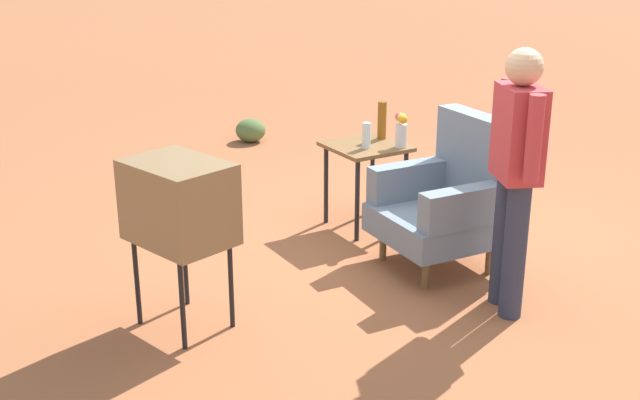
{
  "coord_description": "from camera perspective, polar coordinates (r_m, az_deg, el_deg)",
  "views": [
    {
      "loc": [
        4.2,
        -3.42,
        2.33
      ],
      "look_at": [
        0.13,
        -0.95,
        0.65
      ],
      "focal_mm": 44.94,
      "sensor_mm": 36.0,
      "label": 1
    }
  ],
  "objects": [
    {
      "name": "flower_vase",
      "position": [
        6.13,
        5.81,
        5.09
      ],
      "size": [
        0.15,
        0.1,
        0.27
      ],
      "color": "silver",
      "rests_on": "side_table"
    },
    {
      "name": "bottle_short_clear",
      "position": [
        6.09,
        3.32,
        4.6
      ],
      "size": [
        0.06,
        0.06,
        0.2
      ],
      "primitive_type": "cylinder",
      "color": "silver",
      "rests_on": "side_table"
    },
    {
      "name": "person_standing",
      "position": [
        4.89,
        13.78,
        2.35
      ],
      "size": [
        0.53,
        0.35,
        1.64
      ],
      "color": "#2D3347",
      "rests_on": "ground"
    },
    {
      "name": "shrub_mid",
      "position": [
        8.86,
        -4.97,
        4.96
      ],
      "size": [
        0.33,
        0.33,
        0.25
      ],
      "primitive_type": "ellipsoid",
      "color": "#516B38",
      "rests_on": "ground"
    },
    {
      "name": "side_table",
      "position": [
        6.25,
        3.27,
        3.04
      ],
      "size": [
        0.56,
        0.56,
        0.67
      ],
      "color": "black",
      "rests_on": "ground"
    },
    {
      "name": "ground_plane",
      "position": [
        5.89,
        7.32,
        -4.01
      ],
      "size": [
        60.0,
        60.0,
        0.0
      ],
      "primitive_type": "plane",
      "color": "#A05B38"
    },
    {
      "name": "armchair",
      "position": [
        5.62,
        9.23,
        0.17
      ],
      "size": [
        0.82,
        0.83,
        1.06
      ],
      "color": "brown",
      "rests_on": "ground"
    },
    {
      "name": "bottle_tall_amber",
      "position": [
        6.36,
        4.44,
        5.68
      ],
      "size": [
        0.07,
        0.07,
        0.3
      ],
      "primitive_type": "cylinder",
      "color": "brown",
      "rests_on": "side_table"
    },
    {
      "name": "tv_on_stand",
      "position": [
        4.67,
        -9.99,
        -0.23
      ],
      "size": [
        0.7,
        0.58,
        1.03
      ],
      "color": "black",
      "rests_on": "ground"
    }
  ]
}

